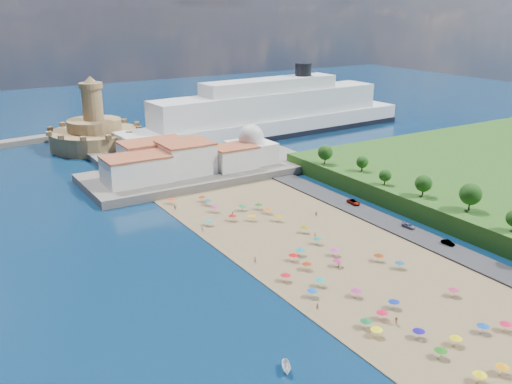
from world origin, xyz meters
TOP-DOWN VIEW (x-y plane):
  - ground at (0.00, 0.00)m, footprint 700.00×700.00m
  - terrace at (10.00, 73.00)m, footprint 90.00×36.00m
  - jetty at (-12.00, 108.00)m, footprint 18.00×70.00m
  - waterfront_buildings at (-3.05, 73.64)m, footprint 57.00×29.00m
  - domed_building at (30.00, 71.00)m, footprint 16.00×16.00m
  - fortress at (-12.00, 138.00)m, footprint 40.00×40.00m
  - cruise_ship at (69.58, 118.40)m, footprint 156.80×31.35m
  - beach_parasols at (-0.64, -12.53)m, footprint 31.40×116.76m
  - beachgoers at (-3.76, -2.01)m, footprint 36.83×87.18m
  - moored_boats at (-30.43, -50.37)m, footprint 6.12×15.56m
  - parked_cars at (36.00, -7.86)m, footprint 2.77×65.88m
  - hillside_trees at (48.33, -8.46)m, footprint 10.40×107.81m

SIDE VIEW (x-z plane):
  - ground at x=0.00m, z-range 0.00..0.00m
  - moored_boats at x=-30.43m, z-range -0.03..1.68m
  - beachgoers at x=-3.76m, z-range 0.17..2.07m
  - jetty at x=-12.00m, z-range 0.00..2.40m
  - parked_cars at x=36.00m, z-range 0.66..2.07m
  - terrace at x=10.00m, z-range 0.00..3.00m
  - beach_parasols at x=-0.64m, z-range 1.05..3.25m
  - fortress at x=-12.00m, z-range -9.52..22.88m
  - waterfront_buildings at x=-3.05m, z-range 2.38..13.38m
  - domed_building at x=30.00m, z-range 1.47..16.47m
  - cruise_ship at x=69.58m, z-range -6.94..27.11m
  - hillside_trees at x=48.33m, z-range 6.12..14.23m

